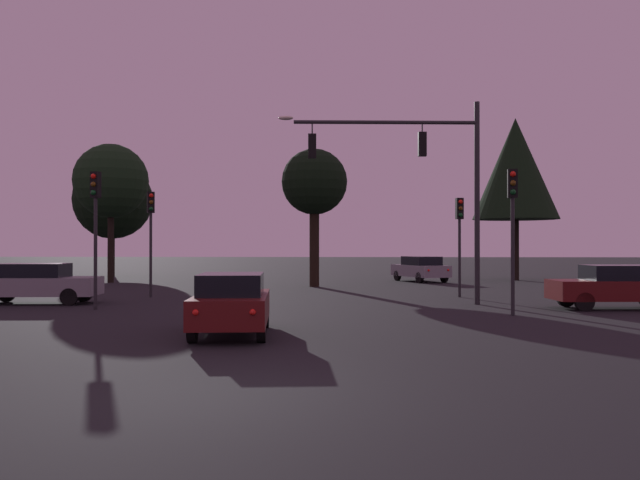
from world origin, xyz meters
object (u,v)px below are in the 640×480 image
at_px(traffic_light_median, 95,212).
at_px(car_crossing_right, 36,283).
at_px(tree_center_horizon, 111,181).
at_px(car_crossing_left, 618,286).
at_px(tree_behind_sign, 113,200).
at_px(traffic_signal_mast_arm, 421,167).
at_px(traffic_light_corner_right, 151,223).
at_px(traffic_light_far_side, 460,227).
at_px(tree_right_cluster, 314,183).
at_px(traffic_light_corner_left, 513,212).
at_px(car_far_lane, 421,268).
at_px(car_nearside_lane, 232,303).
at_px(tree_left_far, 515,169).

height_order(traffic_light_median, car_crossing_right, traffic_light_median).
relative_size(traffic_light_median, car_crossing_right, 1.01).
bearing_deg(traffic_light_median, tree_center_horizon, 108.58).
xyz_separation_m(car_crossing_left, tree_behind_sign, (-26.04, 22.41, 4.60)).
distance_m(traffic_signal_mast_arm, traffic_light_corner_right, 11.68).
bearing_deg(tree_behind_sign, traffic_light_far_side, -39.28).
distance_m(traffic_light_far_side, tree_right_cluster, 9.66).
distance_m(traffic_light_corner_left, car_far_lane, 19.11).
distance_m(traffic_light_far_side, car_crossing_left, 7.08).
relative_size(traffic_light_corner_left, car_nearside_lane, 1.10).
height_order(traffic_signal_mast_arm, car_nearside_lane, traffic_signal_mast_arm).
relative_size(traffic_light_far_side, car_crossing_right, 0.90).
bearing_deg(tree_center_horizon, traffic_signal_mast_arm, -38.60).
relative_size(traffic_light_far_side, car_far_lane, 0.93).
bearing_deg(car_nearside_lane, traffic_light_corner_right, 115.84).
distance_m(traffic_light_corner_right, tree_right_cluster, 10.00).
bearing_deg(car_nearside_lane, car_crossing_left, 30.16).
distance_m(traffic_light_corner_left, tree_behind_sign, 33.09).
xyz_separation_m(car_crossing_right, car_far_lane, (16.09, 15.55, -0.00)).
bearing_deg(tree_left_far, traffic_light_corner_right, -143.37).
xyz_separation_m(car_crossing_left, car_crossing_right, (-21.12, 1.04, 0.00)).
distance_m(tree_behind_sign, tree_center_horizon, 8.19).
relative_size(car_crossing_right, tree_right_cluster, 0.64).
bearing_deg(traffic_light_corner_right, car_crossing_left, -13.87).
height_order(traffic_light_median, tree_left_far, tree_left_far).
height_order(traffic_light_corner_right, tree_behind_sign, tree_behind_sign).
relative_size(car_far_lane, tree_center_horizon, 0.55).
relative_size(car_nearside_lane, car_crossing_right, 0.89).
bearing_deg(traffic_signal_mast_arm, car_far_lane, 83.94).
distance_m(car_crossing_left, tree_right_cluster, 16.74).
bearing_deg(traffic_light_median, traffic_light_far_side, 23.62).
height_order(tree_left_far, tree_right_cluster, tree_left_far).
bearing_deg(car_crossing_left, car_nearside_lane, -149.84).
xyz_separation_m(car_nearside_lane, tree_right_cluster, (1.03, 18.64, 4.69)).
bearing_deg(traffic_signal_mast_arm, car_crossing_left, -11.80).
bearing_deg(car_crossing_left, traffic_light_corner_left, -150.72).
distance_m(car_far_lane, tree_center_horizon, 19.10).
height_order(traffic_light_corner_left, traffic_light_median, traffic_light_median).
bearing_deg(traffic_light_corner_right, car_nearside_lane, -64.16).
relative_size(traffic_signal_mast_arm, car_crossing_right, 1.61).
relative_size(car_nearside_lane, tree_right_cluster, 0.57).
xyz_separation_m(car_nearside_lane, tree_behind_sign, (-13.84, 29.50, 4.60)).
relative_size(traffic_light_far_side, tree_left_far, 0.41).
relative_size(traffic_light_corner_right, tree_center_horizon, 0.55).
bearing_deg(traffic_light_corner_left, tree_behind_sign, 131.45).
distance_m(traffic_light_far_side, car_far_lane, 11.91).
bearing_deg(tree_right_cluster, car_far_lane, 39.40).
bearing_deg(traffic_light_far_side, traffic_signal_mast_arm, -119.88).
bearing_deg(traffic_light_far_side, traffic_light_corner_right, -177.79).
xyz_separation_m(traffic_light_corner_left, car_crossing_right, (-16.94, 3.39, -2.45)).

